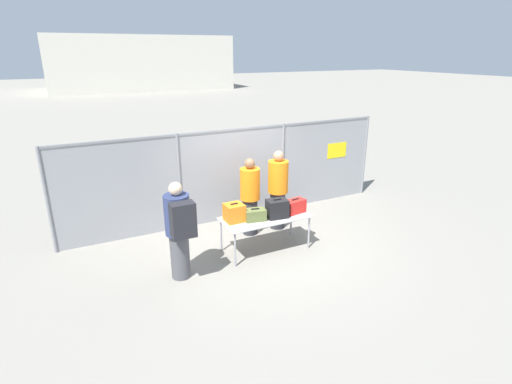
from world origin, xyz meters
name	(u,v)px	position (x,y,z in m)	size (l,w,h in m)	color
ground_plane	(267,245)	(0.00, 0.00, 0.00)	(120.00, 120.00, 0.00)	gray
fence_section	(235,172)	(0.02, 1.65, 1.15)	(8.00, 0.07, 2.19)	gray
inspection_table	(265,219)	(-0.13, -0.16, 0.67)	(1.77, 0.81, 0.73)	silver
suitcase_orange	(234,213)	(-0.77, -0.06, 0.90)	(0.36, 0.35, 0.37)	orange
suitcase_olive	(255,215)	(-0.39, -0.22, 0.84)	(0.44, 0.32, 0.25)	#566033
suitcase_black	(277,209)	(0.07, -0.28, 0.91)	(0.44, 0.34, 0.39)	black
suitcase_red	(295,206)	(0.51, -0.24, 0.87)	(0.45, 0.29, 0.30)	red
traveler_hooded	(179,228)	(-1.97, -0.45, 0.99)	(0.44, 0.69, 1.80)	#4C4C51
security_worker_near	(250,196)	(-0.06, 0.68, 0.89)	(0.43, 0.43, 1.73)	#2D2D33
security_worker_far	(278,189)	(0.64, 0.69, 0.94)	(0.45, 0.45, 1.81)	#2D2D33
utility_trailer	(259,172)	(1.74, 3.77, 0.37)	(3.47, 2.15, 0.62)	#4C6B47
distant_hangar	(137,63)	(5.02, 38.04, 2.62)	(17.63, 9.83, 5.24)	beige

